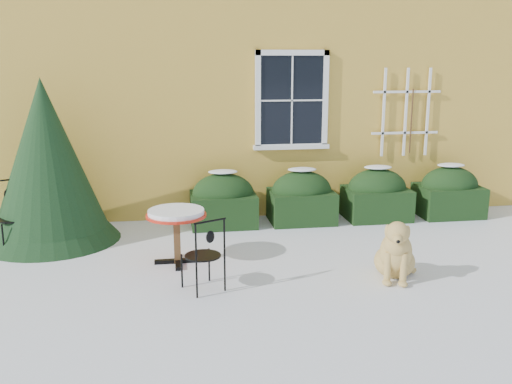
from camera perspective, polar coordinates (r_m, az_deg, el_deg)
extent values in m
plane|color=white|center=(7.00, 1.26, -9.06)|extent=(80.00, 80.00, 0.00)
cube|color=#F3BF46|center=(13.43, -4.01, 14.67)|extent=(12.00, 8.00, 6.00)
cube|color=black|center=(9.58, 3.59, 9.13)|extent=(1.05, 0.03, 1.45)
cube|color=white|center=(9.55, 3.67, 13.74)|extent=(1.23, 0.06, 0.09)
cube|color=white|center=(9.66, 3.54, 4.57)|extent=(1.23, 0.06, 0.09)
cube|color=white|center=(9.47, 0.19, 9.11)|extent=(0.09, 0.06, 1.63)
cube|color=white|center=(9.71, 6.94, 9.12)|extent=(0.09, 0.06, 1.63)
cube|color=white|center=(9.56, 3.62, 9.12)|extent=(0.02, 0.02, 1.45)
cube|color=white|center=(9.56, 3.62, 9.12)|extent=(1.05, 0.02, 0.02)
cube|color=white|center=(9.66, 3.54, 4.54)|extent=(1.29, 0.14, 0.07)
cube|color=white|center=(10.04, 12.64, 7.74)|extent=(0.04, 0.03, 1.50)
cube|color=white|center=(10.19, 14.75, 7.70)|extent=(0.04, 0.03, 1.50)
cube|color=white|center=(10.36, 16.81, 7.66)|extent=(0.04, 0.03, 1.50)
cube|color=white|center=(10.23, 14.64, 5.75)|extent=(1.20, 0.03, 0.04)
cube|color=white|center=(10.17, 14.87, 9.67)|extent=(1.20, 0.03, 0.04)
cylinder|color=#472D19|center=(10.23, 15.27, 6.85)|extent=(0.02, 0.02, 1.10)
cube|color=black|center=(9.28, -3.28, -1.74)|extent=(1.05, 0.80, 0.52)
ellipsoid|color=black|center=(9.22, -3.31, -0.17)|extent=(1.00, 0.72, 0.67)
ellipsoid|color=white|center=(9.14, -3.34, 2.03)|extent=(0.47, 0.32, 0.06)
cube|color=black|center=(9.49, 4.56, -1.43)|extent=(1.05, 0.80, 0.52)
ellipsoid|color=black|center=(9.42, 4.59, 0.11)|extent=(1.00, 0.72, 0.67)
ellipsoid|color=white|center=(9.35, 4.63, 2.26)|extent=(0.47, 0.32, 0.06)
cube|color=black|center=(9.86, 11.93, -1.12)|extent=(1.05, 0.80, 0.52)
ellipsoid|color=black|center=(9.80, 12.01, 0.36)|extent=(1.00, 0.72, 0.67)
ellipsoid|color=white|center=(9.73, 12.11, 2.44)|extent=(0.47, 0.32, 0.06)
cube|color=black|center=(10.38, 18.67, -0.81)|extent=(1.05, 0.80, 0.52)
ellipsoid|color=black|center=(10.33, 18.78, 0.60)|extent=(1.00, 0.72, 0.67)
ellipsoid|color=white|center=(10.26, 18.92, 2.56)|extent=(0.47, 0.32, 0.06)
cone|color=black|center=(8.94, -19.89, -1.05)|extent=(1.98, 1.98, 1.15)
cone|color=black|center=(8.81, -20.20, 2.90)|extent=(1.77, 1.77, 2.40)
cube|color=black|center=(7.71, -7.83, -6.84)|extent=(0.61, 0.07, 0.05)
cube|color=black|center=(7.71, -7.83, -6.84)|extent=(0.07, 0.61, 0.05)
cube|color=brown|center=(7.61, -7.90, -4.70)|extent=(0.09, 0.09, 0.66)
cylinder|color=red|center=(7.51, -7.98, -2.32)|extent=(0.79, 0.79, 0.04)
cylinder|color=white|center=(7.50, -7.99, -1.99)|extent=(0.73, 0.73, 0.06)
cylinder|color=black|center=(7.01, -4.71, -7.26)|extent=(0.02, 0.02, 0.42)
cylinder|color=black|center=(6.85, -7.42, -7.83)|extent=(0.02, 0.02, 0.42)
cylinder|color=black|center=(6.71, -3.14, -8.18)|extent=(0.02, 0.02, 0.42)
cylinder|color=black|center=(6.54, -5.94, -8.82)|extent=(0.02, 0.02, 0.42)
cylinder|color=black|center=(6.70, -5.34, -6.35)|extent=(0.42, 0.42, 0.02)
cylinder|color=black|center=(6.56, -3.19, -4.62)|extent=(0.02, 0.02, 0.46)
cylinder|color=black|center=(6.39, -6.04, -5.17)|extent=(0.02, 0.02, 0.46)
cylinder|color=black|center=(6.40, -4.63, -2.93)|extent=(0.38, 0.19, 0.02)
ellipsoid|color=black|center=(6.46, -4.60, -4.50)|extent=(0.11, 0.07, 0.14)
cylinder|color=black|center=(8.53, -23.95, -4.45)|extent=(0.02, 0.02, 0.46)
cylinder|color=black|center=(8.61, -21.27, -4.05)|extent=(0.02, 0.02, 0.46)
cylinder|color=black|center=(8.99, -21.92, -3.38)|extent=(0.02, 0.02, 0.46)
cylinder|color=black|center=(8.70, -23.04, -2.44)|extent=(0.47, 0.47, 0.02)
cylinder|color=black|center=(8.87, -22.19, -0.35)|extent=(0.02, 0.02, 0.52)
cylinder|color=black|center=(8.78, -23.64, 1.11)|extent=(0.42, 0.22, 0.02)
ellipsoid|color=black|center=(8.82, -23.51, -0.20)|extent=(0.12, 0.08, 0.16)
ellipsoid|color=tan|center=(7.37, 13.67, -6.74)|extent=(0.66, 0.69, 0.41)
ellipsoid|color=tan|center=(7.13, 13.81, -5.84)|extent=(0.48, 0.46, 0.51)
sphere|color=tan|center=(7.05, 13.88, -5.13)|extent=(0.31, 0.31, 0.31)
cylinder|color=tan|center=(7.06, 13.02, -7.43)|extent=(0.08, 0.08, 0.41)
cylinder|color=tan|center=(7.07, 14.53, -7.49)|extent=(0.08, 0.08, 0.41)
ellipsoid|color=tan|center=(7.08, 12.96, -8.83)|extent=(0.11, 0.14, 0.07)
ellipsoid|color=tan|center=(7.09, 14.47, -8.88)|extent=(0.11, 0.14, 0.07)
cylinder|color=tan|center=(7.02, 13.91, -4.73)|extent=(0.25, 0.28, 0.22)
sphere|color=tan|center=(6.94, 13.97, -3.97)|extent=(0.27, 0.27, 0.27)
ellipsoid|color=tan|center=(6.84, 14.00, -4.56)|extent=(0.19, 0.24, 0.12)
sphere|color=black|center=(6.75, 14.03, -4.83)|extent=(0.05, 0.05, 0.05)
ellipsoid|color=tan|center=(6.97, 13.01, -3.84)|extent=(0.09, 0.11, 0.17)
ellipsoid|color=tan|center=(6.99, 14.91, -3.92)|extent=(0.09, 0.11, 0.17)
cylinder|color=tan|center=(7.61, 14.83, -7.19)|extent=(0.13, 0.33, 0.07)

